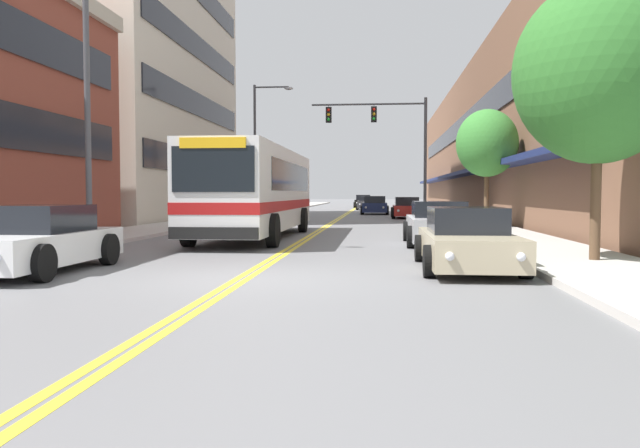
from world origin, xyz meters
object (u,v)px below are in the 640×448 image
object	(u,v)px
car_champagne_parked_left_mid	(282,207)
street_tree_right_mid	(487,143)
car_beige_parked_right_foreground	(467,241)
car_white_parked_left_far	(35,241)
city_bus	(257,188)
car_charcoal_parked_left_near	(263,210)
car_navy_moving_third	(375,206)
car_silver_parked_right_far	(439,224)
street_lamp_left_far	(260,139)
car_dark_grey_moving_second	(367,203)
car_black_moving_lead	(363,202)
traffic_signal_mast	(388,133)
street_lamp_left_near	(95,57)
street_tree_right_near	(598,72)
car_red_parked_right_mid	(407,208)

from	to	relation	value
car_champagne_parked_left_mid	street_tree_right_mid	xyz separation A→B (m)	(11.51, -15.95, 3.13)
car_champagne_parked_left_mid	car_beige_parked_right_foreground	distance (m)	31.57
car_white_parked_left_far	city_bus	bearing A→B (deg)	75.93
car_charcoal_parked_left_near	car_navy_moving_third	bearing A→B (deg)	59.04
car_silver_parked_right_far	street_lamp_left_far	distance (m)	21.85
car_champagne_parked_left_mid	car_dark_grey_moving_second	size ratio (longest dim) A/B	1.10
car_white_parked_left_far	street_lamp_left_far	world-z (taller)	street_lamp_left_far
car_charcoal_parked_left_near	car_black_moving_lead	size ratio (longest dim) A/B	0.96
car_champagne_parked_left_mid	street_lamp_left_far	distance (m)	6.51
car_silver_parked_right_far	car_black_moving_lead	world-z (taller)	car_black_moving_lead
car_navy_moving_third	traffic_signal_mast	xyz separation A→B (m)	(0.81, -9.98, 4.52)
car_dark_grey_moving_second	street_lamp_left_far	world-z (taller)	street_lamp_left_far
car_navy_moving_third	car_white_parked_left_far	bearing A→B (deg)	-100.43
car_champagne_parked_left_mid	car_navy_moving_third	distance (m)	7.55
car_champagne_parked_left_mid	car_silver_parked_right_far	bearing A→B (deg)	-70.07
traffic_signal_mast	car_navy_moving_third	bearing A→B (deg)	94.63
car_charcoal_parked_left_near	car_champagne_parked_left_mid	size ratio (longest dim) A/B	0.96
car_white_parked_left_far	street_lamp_left_near	size ratio (longest dim) A/B	0.51
car_white_parked_left_far	car_black_moving_lead	distance (m)	57.69
car_silver_parked_right_far	car_navy_moving_third	xyz separation A→B (m)	(-2.19, 27.85, 0.01)
street_lamp_left_far	street_tree_right_near	distance (m)	27.54
car_dark_grey_moving_second	street_tree_right_mid	distance (m)	32.87
car_dark_grey_moving_second	traffic_signal_mast	size ratio (longest dim) A/B	0.58
car_charcoal_parked_left_near	car_white_parked_left_far	xyz separation A→B (m)	(-0.00, -24.58, 0.01)
city_bus	traffic_signal_mast	distance (m)	16.48
car_champagne_parked_left_mid	street_lamp_left_far	bearing A→B (deg)	-96.95
traffic_signal_mast	car_beige_parked_right_foreground	bearing A→B (deg)	-86.76
car_red_parked_right_mid	street_lamp_left_near	distance (m)	26.11
car_silver_parked_right_far	car_beige_parked_right_foreground	bearing A→B (deg)	-90.13
car_charcoal_parked_left_near	car_white_parked_left_far	world-z (taller)	car_white_parked_left_far
car_black_moving_lead	car_dark_grey_moving_second	size ratio (longest dim) A/B	1.10
street_lamp_left_near	car_red_parked_right_mid	bearing A→B (deg)	68.76
car_navy_moving_third	car_champagne_parked_left_mid	bearing A→B (deg)	-150.02
car_champagne_parked_left_mid	car_beige_parked_right_foreground	bearing A→B (deg)	-73.98
traffic_signal_mast	street_lamp_left_near	distance (m)	22.65
street_lamp_left_far	street_tree_right_near	xyz separation A→B (m)	(12.17, -24.69, -0.77)
car_red_parked_right_mid	car_black_moving_lead	bearing A→B (deg)	96.89
city_bus	street_tree_right_near	bearing A→B (deg)	-41.09
street_lamp_left_far	car_white_parked_left_far	bearing A→B (deg)	-88.73
car_red_parked_right_mid	car_navy_moving_third	size ratio (longest dim) A/B	1.05
car_beige_parked_right_foreground	street_lamp_left_near	distance (m)	10.89
car_silver_parked_right_far	street_tree_right_near	size ratio (longest dim) A/B	0.76
car_beige_parked_right_foreground	car_dark_grey_moving_second	world-z (taller)	car_dark_grey_moving_second
car_charcoal_parked_left_near	street_lamp_left_far	xyz separation A→B (m)	(-0.60, 2.31, 4.35)
car_red_parked_right_mid	street_lamp_left_far	distance (m)	10.27
car_beige_parked_right_foreground	car_dark_grey_moving_second	bearing A→B (deg)	93.72
car_charcoal_parked_left_near	traffic_signal_mast	xyz separation A→B (m)	(7.33, 0.90, 4.53)
city_bus	street_tree_right_near	distance (m)	12.24
car_charcoal_parked_left_near	street_tree_right_near	distance (m)	25.45
car_champagne_parked_left_mid	car_dark_grey_moving_second	distance (m)	17.21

